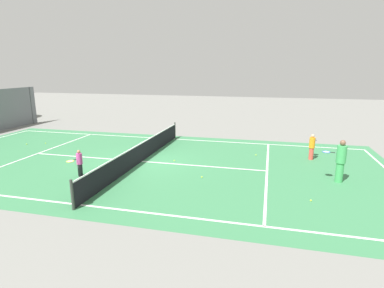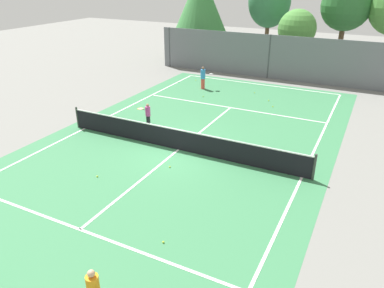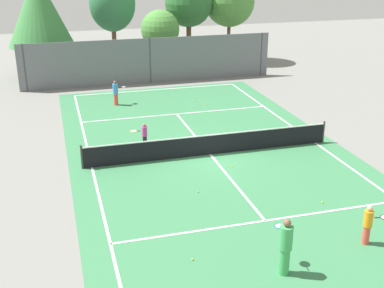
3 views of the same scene
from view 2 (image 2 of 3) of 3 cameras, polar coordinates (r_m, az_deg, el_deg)
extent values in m
plane|color=slate|center=(16.65, -2.09, -0.89)|extent=(80.00, 80.00, 0.00)
cube|color=#387A4C|center=(16.65, -2.09, -0.88)|extent=(13.00, 25.00, 0.00)
cube|color=white|center=(19.69, -16.28, 2.33)|extent=(0.10, 24.00, 0.01)
cube|color=white|center=(15.07, 16.65, -4.96)|extent=(0.10, 24.00, 0.01)
cube|color=white|center=(27.11, 10.36, 9.08)|extent=(11.00, 0.10, 0.01)
cube|color=white|center=(12.27, -16.97, -12.56)|extent=(11.00, 0.10, 0.01)
cube|color=white|center=(22.03, 5.98, 5.64)|extent=(11.00, 0.10, 0.01)
cube|color=white|center=(16.64, -2.09, -0.87)|extent=(0.10, 12.80, 0.01)
cylinder|color=#333833|center=(19.76, -17.33, 3.97)|extent=(0.10, 0.10, 1.10)
cylinder|color=#333833|center=(14.77, 18.42, -3.45)|extent=(0.10, 0.10, 1.10)
cube|color=black|center=(16.44, -2.11, 0.60)|extent=(11.80, 0.03, 0.95)
cube|color=white|center=(16.24, -2.14, 2.20)|extent=(11.80, 0.04, 0.05)
cube|color=slate|center=(28.61, 11.84, 13.09)|extent=(18.00, 0.06, 3.20)
cylinder|color=#3F4447|center=(31.86, -3.47, 14.73)|extent=(0.12, 0.12, 3.20)
cylinder|color=#3F4447|center=(28.61, 11.84, 13.09)|extent=(0.12, 0.12, 3.20)
cylinder|color=brown|center=(32.88, 21.86, 13.68)|extent=(0.40, 0.40, 3.54)
sphere|color=#2D6B33|center=(32.50, 22.80, 19.19)|extent=(3.83, 3.83, 3.83)
cylinder|color=brown|center=(30.77, 15.47, 12.69)|extent=(0.40, 0.40, 2.31)
sphere|color=#4C8E3D|center=(30.40, 15.96, 16.80)|extent=(2.88, 2.88, 2.88)
cylinder|color=brown|center=(34.18, 1.24, 14.85)|extent=(0.43, 0.43, 2.46)
cone|color=#3D8442|center=(33.72, 1.31, 21.24)|extent=(4.65, 4.65, 5.16)
cylinder|color=brown|center=(34.07, 11.41, 15.22)|extent=(0.35, 0.35, 3.47)
ellipsoid|color=#337547|center=(33.69, 11.92, 20.80)|extent=(3.55, 3.35, 4.26)
cylinder|color=#E54C3F|center=(25.58, 1.69, 9.33)|extent=(0.26, 0.26, 0.71)
cylinder|color=#388CD8|center=(25.41, 1.71, 10.78)|extent=(0.33, 0.33, 0.62)
sphere|color=brown|center=(25.31, 1.72, 11.67)|extent=(0.19, 0.19, 0.19)
cylinder|color=black|center=(25.37, 2.43, 10.82)|extent=(0.20, 0.09, 0.03)
torus|color=black|center=(25.34, 3.00, 10.79)|extent=(0.42, 0.42, 0.03)
cylinder|color=silver|center=(25.34, 3.00, 10.79)|extent=(0.35, 0.35, 0.00)
cylinder|color=#232328|center=(19.26, -6.78, 3.58)|extent=(0.21, 0.21, 0.57)
cylinder|color=#D14799|center=(19.08, -6.86, 5.06)|extent=(0.26, 0.26, 0.50)
sphere|color=#A37556|center=(18.97, -6.91, 5.98)|extent=(0.15, 0.15, 0.15)
cylinder|color=black|center=(19.26, -7.46, 5.30)|extent=(0.20, 0.07, 0.03)
torus|color=yellow|center=(19.42, -7.99, 5.44)|extent=(0.39, 0.39, 0.03)
cylinder|color=silver|center=(19.42, -7.99, 5.44)|extent=(0.32, 0.32, 0.00)
cylinder|color=orange|center=(9.07, -15.09, -20.48)|extent=(0.30, 0.30, 0.56)
sphere|color=tan|center=(8.82, -15.37, -18.79)|extent=(0.17, 0.17, 0.17)
sphere|color=#CCE533|center=(11.30, -4.47, -14.91)|extent=(0.07, 0.07, 0.07)
sphere|color=#CCE533|center=(23.89, 1.73, 7.39)|extent=(0.07, 0.07, 0.07)
sphere|color=#CCE533|center=(15.15, -3.46, -3.56)|extent=(0.07, 0.07, 0.07)
sphere|color=#CCE533|center=(16.64, 2.61, -0.78)|extent=(0.07, 0.07, 0.07)
sphere|color=#CCE533|center=(27.68, 0.60, 9.87)|extent=(0.07, 0.07, 0.07)
sphere|color=#CCE533|center=(25.02, 9.67, 7.86)|extent=(0.07, 0.07, 0.07)
sphere|color=#CCE533|center=(16.67, 5.87, -0.84)|extent=(0.07, 0.07, 0.07)
sphere|color=#CCE533|center=(19.38, -13.11, 2.42)|extent=(0.07, 0.07, 0.07)
sphere|color=#CCE533|center=(22.54, 12.40, 5.70)|extent=(0.07, 0.07, 0.07)
sphere|color=#CCE533|center=(16.09, 14.78, -2.61)|extent=(0.07, 0.07, 0.07)
sphere|color=#CCE533|center=(23.57, 11.80, 6.61)|extent=(0.07, 0.07, 0.07)
sphere|color=#CCE533|center=(14.92, -14.47, -4.88)|extent=(0.07, 0.07, 0.07)
sphere|color=#CCE533|center=(18.20, -9.80, 1.21)|extent=(0.07, 0.07, 0.07)
camera|label=1|loc=(22.89, -46.72, 11.04)|focal=29.00mm
camera|label=3|loc=(16.12, -94.20, 5.11)|focal=46.93mm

